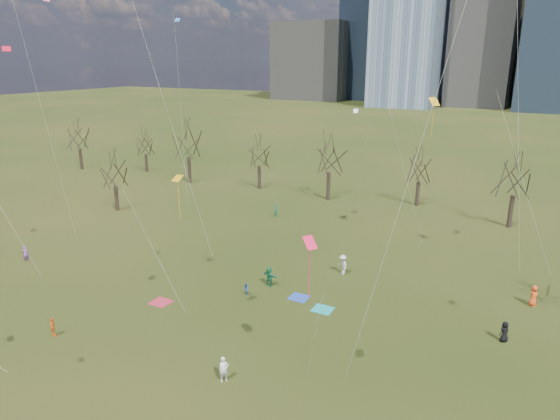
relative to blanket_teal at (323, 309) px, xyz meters
The scene contains 16 objects.
ground 10.79m from the blanket_teal, 119.47° to the right, with size 500.00×500.00×0.00m, color black.
downtown_skyline 205.14m from the blanket_teal, 92.20° to the left, with size 212.50×78.00×118.00m.
bare_tree_row 28.99m from the blanket_teal, 100.97° to the left, with size 113.04×29.80×9.50m.
blanket_teal is the anchor object (origin of this frame).
blanket_navy 2.79m from the blanket_teal, 159.59° to the left, with size 1.60×1.50×0.03m, color #254AAF.
blanket_crimson 13.49m from the blanket_teal, 157.29° to the right, with size 1.60×1.50×0.03m, color #BB253A.
person_1 11.71m from the blanket_teal, 98.95° to the right, with size 0.61×0.40×1.68m, color white.
person_4 20.52m from the blanket_teal, 140.80° to the right, with size 0.86×0.36×1.47m, color orange.
person_5 6.35m from the blanket_teal, 162.68° to the left, with size 1.67×0.53×1.80m, color #176B42.
person_6 13.52m from the blanket_teal, ahead, with size 0.77×0.50×1.57m, color black.
person_7 30.67m from the blanket_teal, behind, with size 0.60×0.40×1.66m, color #8F52A5.
person_8 6.94m from the blanket_teal, behind, with size 0.51×0.40×1.05m, color #285CAE.
person_9 7.47m from the blanket_teal, 98.72° to the left, with size 1.23×0.71×1.90m, color silver.
person_12 17.41m from the blanket_teal, 30.21° to the left, with size 0.87×0.56×1.78m, color #FF4D1C.
person_13 25.05m from the blanket_teal, 127.03° to the left, with size 0.62×0.41×1.70m, color #186F4B.
kites_airborne 14.61m from the blanket_teal, 165.78° to the left, with size 45.98×51.81×36.93m.
Camera 1 is at (19.26, -24.36, 19.57)m, focal length 32.00 mm.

